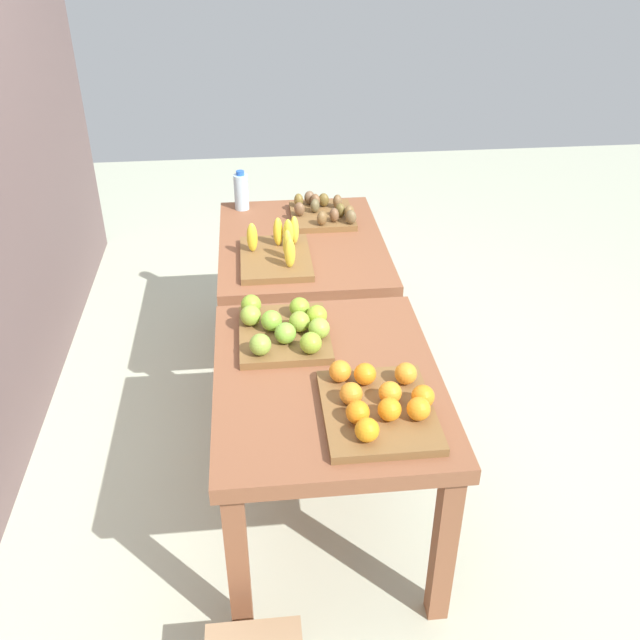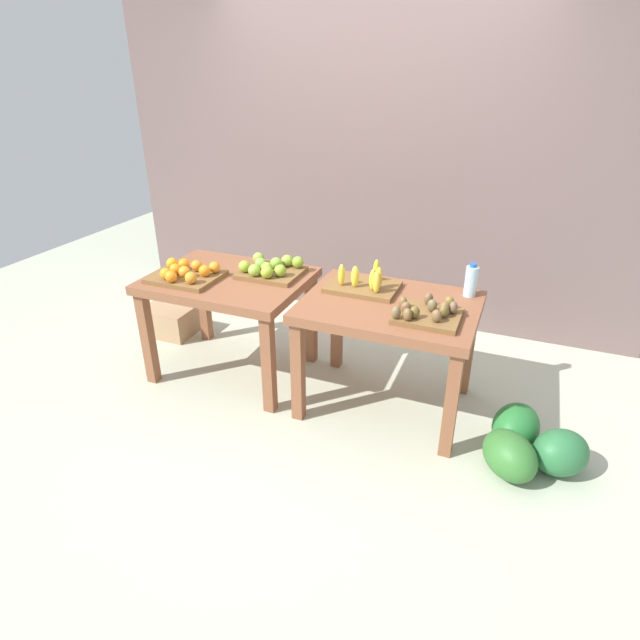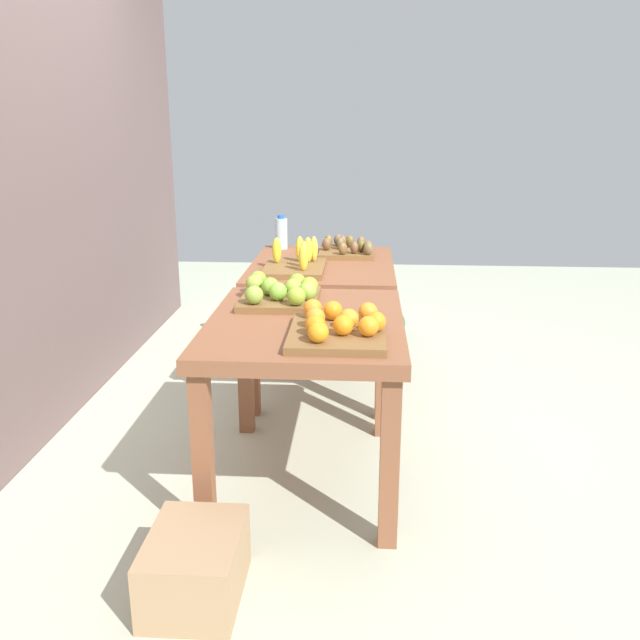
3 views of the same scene
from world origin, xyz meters
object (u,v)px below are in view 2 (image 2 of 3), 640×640
banana_crate (364,284)px  water_bottle (471,281)px  apple_bin (270,269)px  orange_bin (186,274)px  kiwi_bin (427,313)px  cardboard_produce_box (170,320)px  display_table_left (229,291)px  display_table_right (389,319)px  watermelon_pile (527,444)px

banana_crate → water_bottle: bearing=14.0°
apple_bin → water_bottle: water_bottle is taller
orange_bin → kiwi_bin: orange_bin is taller
water_bottle → cardboard_produce_box: bearing=179.6°
orange_bin → water_bottle: size_ratio=2.09×
orange_bin → water_bottle: 1.82m
banana_crate → display_table_left: bearing=-172.1°
apple_bin → water_bottle: 1.30m
orange_bin → water_bottle: bearing=13.6°
kiwi_bin → cardboard_produce_box: (-2.16, 0.43, -0.65)m
apple_bin → cardboard_produce_box: size_ratio=1.02×
display_table_left → banana_crate: 0.93m
display_table_right → cardboard_produce_box: bearing=171.1°
kiwi_bin → watermelon_pile: 0.91m
apple_bin → banana_crate: 0.66m
display_table_right → water_bottle: bearing=33.9°
banana_crate → cardboard_produce_box: size_ratio=1.10×
watermelon_pile → cardboard_produce_box: bearing=168.9°
display_table_left → orange_bin: orange_bin is taller
kiwi_bin → cardboard_produce_box: bearing=168.7°
display_table_left → apple_bin: (0.25, 0.13, 0.15)m
display_table_left → display_table_right: (1.12, 0.00, 0.00)m
kiwi_bin → banana_crate: bearing=150.1°
kiwi_bin → cardboard_produce_box: size_ratio=0.91×
orange_bin → apple_bin: size_ratio=1.08×
display_table_right → cardboard_produce_box: 2.00m
display_table_left → kiwi_bin: bearing=-5.6°
display_table_right → cardboard_produce_box: display_table_right is taller
apple_bin → banana_crate: banana_crate is taller
watermelon_pile → cardboard_produce_box: size_ratio=1.69×
watermelon_pile → display_table_left: bearing=173.0°
water_bottle → display_table_left: bearing=-169.6°
apple_bin → watermelon_pile: 1.91m
kiwi_bin → water_bottle: size_ratio=1.74×
display_table_right → banana_crate: (-0.21, 0.13, 0.15)m
water_bottle → watermelon_pile: (0.46, -0.53, -0.70)m
orange_bin → cardboard_produce_box: bearing=141.8°
apple_bin → kiwi_bin: bearing=-13.3°
cardboard_produce_box → watermelon_pile: bearing=-11.1°
apple_bin → banana_crate: size_ratio=0.93×
orange_bin → banana_crate: bearing=13.4°
kiwi_bin → orange_bin: bearing=-179.6°
banana_crate → kiwi_bin: banana_crate is taller
watermelon_pile → banana_crate: bearing=161.1°
display_table_right → water_bottle: water_bottle is taller
cardboard_produce_box → banana_crate: bearing=-5.8°
orange_bin → watermelon_pile: orange_bin is taller
display_table_right → orange_bin: bearing=-173.9°
display_table_right → watermelon_pile: bearing=-15.6°
water_bottle → display_table_right: bearing=-146.1°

